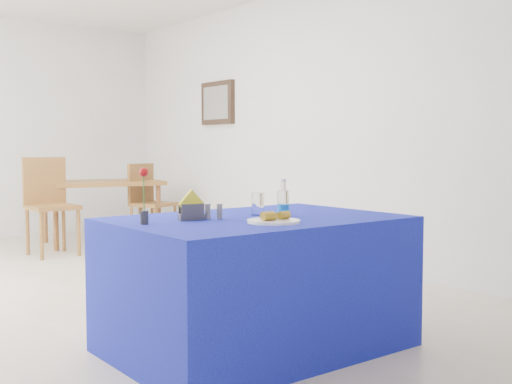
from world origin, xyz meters
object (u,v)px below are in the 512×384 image
at_px(chair_bg_right, 148,197).
at_px(oak_table, 101,187).
at_px(chair_bg_left, 49,199).
at_px(water_bottle, 283,204).
at_px(plate, 274,221).
at_px(blue_table, 257,283).

bearing_deg(chair_bg_right, oak_table, 122.74).
height_order(chair_bg_left, chair_bg_right, chair_bg_left).
bearing_deg(water_bottle, oak_table, 79.24).
distance_m(water_bottle, oak_table, 4.49).
height_order(plate, chair_bg_left, chair_bg_left).
relative_size(plate, blue_table, 0.18).
xyz_separation_m(water_bottle, chair_bg_right, (1.29, 4.08, -0.28)).
distance_m(chair_bg_left, chair_bg_right, 1.25).
height_order(plate, oak_table, plate).
distance_m(plate, water_bottle, 0.34).
xyz_separation_m(chair_bg_left, chair_bg_right, (1.24, 0.10, -0.05)).
relative_size(plate, water_bottle, 1.31).
xyz_separation_m(plate, water_bottle, (0.25, 0.22, 0.06)).
bearing_deg(chair_bg_left, plate, -95.61).
xyz_separation_m(blue_table, water_bottle, (0.16, -0.05, 0.45)).
distance_m(plate, blue_table, 0.48).
distance_m(blue_table, chair_bg_right, 4.29).
height_order(water_bottle, oak_table, water_bottle).
bearing_deg(oak_table, chair_bg_right, -36.27).
relative_size(plate, chair_bg_right, 0.29).
distance_m(oak_table, chair_bg_right, 0.57).
xyz_separation_m(plate, oak_table, (1.09, 4.63, -0.09)).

